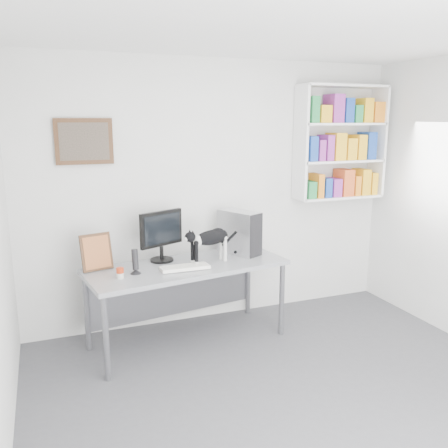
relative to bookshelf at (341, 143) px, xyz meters
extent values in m
cube|color=#4C4C50|center=(-1.40, -1.85, -1.85)|extent=(4.00, 4.00, 0.01)
cube|color=white|center=(-1.40, -1.85, 0.85)|extent=(4.00, 4.00, 0.01)
cube|color=silver|center=(-1.40, 0.15, -0.50)|extent=(4.00, 0.01, 2.70)
cube|color=white|center=(0.00, 0.00, 0.00)|extent=(1.03, 0.28, 1.24)
cube|color=#4D2E18|center=(-2.70, 0.12, 0.05)|extent=(0.52, 0.04, 0.42)
cube|color=gray|center=(-1.88, -0.37, -1.46)|extent=(1.94, 0.99, 0.77)
cube|color=black|center=(-2.07, -0.17, -0.83)|extent=(0.52, 0.39, 0.50)
cube|color=white|center=(-1.94, -0.50, -1.06)|extent=(0.44, 0.18, 0.03)
cube|color=silver|center=(-1.28, -0.19, -0.86)|extent=(0.37, 0.48, 0.44)
cylinder|color=black|center=(-2.38, -0.46, -0.96)|extent=(0.10, 0.10, 0.23)
cube|color=#4D2E18|center=(-2.68, -0.23, -0.91)|extent=(0.30, 0.17, 0.34)
cylinder|color=#B92F0F|center=(-2.53, -0.55, -1.03)|extent=(0.07, 0.07, 0.09)
camera|label=1|loc=(-3.08, -4.45, 0.24)|focal=38.00mm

